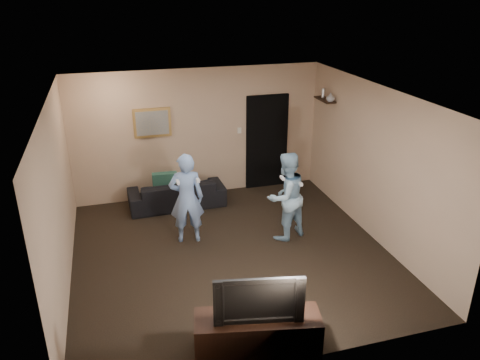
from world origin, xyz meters
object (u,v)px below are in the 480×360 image
object	(u,v)px
television	(258,296)
wii_player_left	(187,198)
wii_player_right	(286,196)
tv_console	(257,335)
sofa	(177,193)

from	to	relation	value
television	wii_player_left	size ratio (longest dim) A/B	0.66
wii_player_left	wii_player_right	bearing A→B (deg)	-12.10
tv_console	wii_player_left	xyz separation A→B (m)	(-0.32, 2.85, 0.54)
sofa	tv_console	world-z (taller)	sofa
wii_player_right	wii_player_left	bearing A→B (deg)	167.90
wii_player_left	wii_player_right	distance (m)	1.66
television	wii_player_right	bearing A→B (deg)	74.03
wii_player_left	wii_player_right	xyz separation A→B (m)	(1.62, -0.35, -0.01)
television	wii_player_right	world-z (taller)	wii_player_right
sofa	tv_console	xyz separation A→B (m)	(0.29, -4.25, -0.02)
sofa	wii_player_right	bearing A→B (deg)	131.07
sofa	television	distance (m)	4.29
sofa	tv_console	bearing A→B (deg)	92.50
sofa	television	world-z (taller)	television
tv_console	television	distance (m)	0.56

